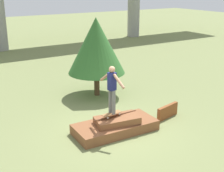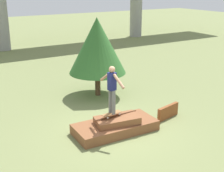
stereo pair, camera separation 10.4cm
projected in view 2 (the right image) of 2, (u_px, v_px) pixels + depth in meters
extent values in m
plane|color=olive|center=(115.00, 132.00, 10.52)|extent=(80.00, 80.00, 0.00)
cube|color=brown|center=(115.00, 127.00, 10.47)|extent=(2.83, 1.35, 0.34)
cube|color=brown|center=(117.00, 120.00, 10.31)|extent=(1.56, 1.02, 0.27)
cylinder|color=brown|center=(115.00, 115.00, 10.33)|extent=(1.65, 0.05, 0.05)
cube|color=brown|center=(168.00, 112.00, 11.53)|extent=(1.11, 0.36, 0.49)
cube|color=brown|center=(112.00, 113.00, 10.23)|extent=(0.74, 0.31, 0.01)
cylinder|color=silver|center=(116.00, 112.00, 10.47)|extent=(0.06, 0.04, 0.05)
cylinder|color=silver|center=(120.00, 114.00, 10.33)|extent=(0.06, 0.04, 0.05)
cylinder|color=silver|center=(104.00, 116.00, 10.17)|extent=(0.06, 0.04, 0.05)
cylinder|color=silver|center=(108.00, 118.00, 10.03)|extent=(0.06, 0.04, 0.05)
cylinder|color=slate|center=(110.00, 101.00, 10.17)|extent=(0.12, 0.12, 0.81)
cylinder|color=slate|center=(114.00, 103.00, 10.04)|extent=(0.12, 0.12, 0.81)
cube|color=#191E51|center=(112.00, 81.00, 9.89)|extent=(0.25, 0.24, 0.58)
sphere|color=#A37556|center=(112.00, 69.00, 9.76)|extent=(0.21, 0.21, 0.21)
cylinder|color=#A37556|center=(106.00, 77.00, 10.11)|extent=(0.16, 0.52, 0.41)
cylinder|color=#A37556|center=(119.00, 81.00, 9.61)|extent=(0.16, 0.52, 0.41)
cylinder|color=gray|center=(136.00, 1.00, 28.32)|extent=(1.10, 1.10, 6.37)
cylinder|color=#4C3823|center=(98.00, 84.00, 13.83)|extent=(0.24, 0.24, 1.04)
cone|color=#336B2D|center=(97.00, 46.00, 13.29)|extent=(2.47, 2.47, 2.39)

